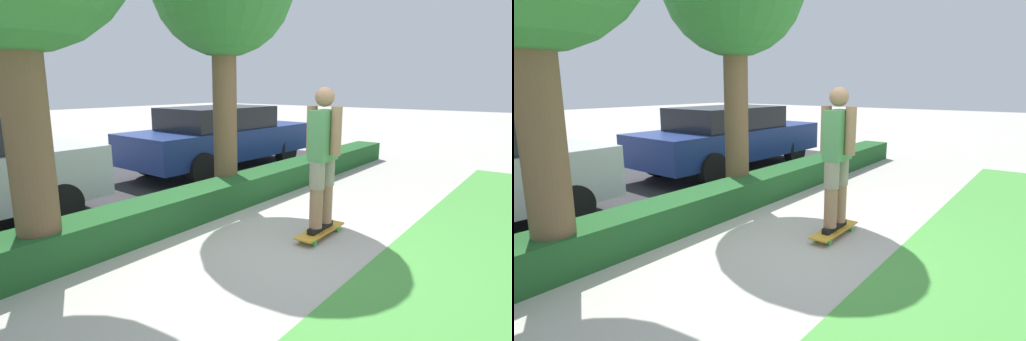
{
  "view_description": "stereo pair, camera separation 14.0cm",
  "coord_description": "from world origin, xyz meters",
  "views": [
    {
      "loc": [
        -3.77,
        -2.51,
        1.88
      ],
      "look_at": [
        0.2,
        0.6,
        0.81
      ],
      "focal_mm": 28.0,
      "sensor_mm": 36.0,
      "label": 1
    },
    {
      "loc": [
        -3.85,
        -2.4,
        1.88
      ],
      "look_at": [
        0.2,
        0.6,
        0.81
      ],
      "focal_mm": 28.0,
      "sensor_mm": 36.0,
      "label": 2
    }
  ],
  "objects": [
    {
      "name": "skater_person",
      "position": [
        0.5,
        -0.2,
        1.04
      ],
      "size": [
        0.51,
        0.46,
        1.78
      ],
      "color": "black",
      "rests_on": "skateboard"
    },
    {
      "name": "street_asphalt",
      "position": [
        0.0,
        4.2,
        0.0
      ],
      "size": [
        12.63,
        5.0,
        0.01
      ],
      "color": "#2D2D30",
      "rests_on": "ground_plane"
    },
    {
      "name": "hedge_row",
      "position": [
        0.0,
        1.6,
        0.22
      ],
      "size": [
        12.63,
        0.6,
        0.43
      ],
      "color": "#1E5123",
      "rests_on": "ground_plane"
    },
    {
      "name": "parked_car_middle",
      "position": [
        2.78,
        3.62,
        0.76
      ],
      "size": [
        4.62,
        1.86,
        1.43
      ],
      "rotation": [
        0.0,
        0.0,
        -0.03
      ],
      "color": "navy",
      "rests_on": "ground_plane"
    },
    {
      "name": "ground_plane",
      "position": [
        0.0,
        0.0,
        0.0
      ],
      "size": [
        60.0,
        60.0,
        0.0
      ],
      "primitive_type": "plane",
      "color": "#ADA89E"
    },
    {
      "name": "skateboard",
      "position": [
        0.5,
        -0.2,
        0.08
      ],
      "size": [
        0.89,
        0.24,
        0.09
      ],
      "color": "gold",
      "rests_on": "ground_plane"
    }
  ]
}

